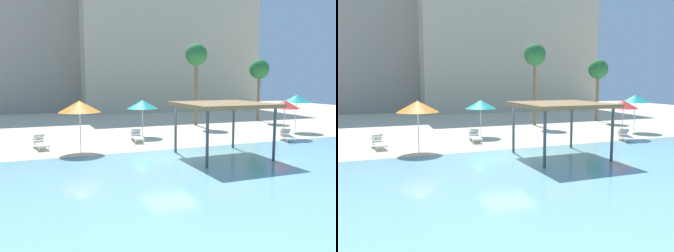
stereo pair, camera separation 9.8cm
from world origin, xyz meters
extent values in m
plane|color=beige|center=(0.00, 0.00, 0.00)|extent=(80.00, 80.00, 0.00)
cube|color=#7AB7C1|center=(0.00, -5.25, 0.02)|extent=(44.00, 13.50, 0.04)
cylinder|color=#42474C|center=(0.61, 0.60, 1.30)|extent=(0.14, 0.14, 2.60)
cylinder|color=#42474C|center=(4.21, 0.60, 1.30)|extent=(0.14, 0.14, 2.60)
cylinder|color=#42474C|center=(0.61, -2.99, 1.30)|extent=(0.14, 0.14, 2.60)
cylinder|color=#42474C|center=(4.21, -2.99, 1.30)|extent=(0.14, 0.14, 2.60)
cube|color=olive|center=(2.41, -1.19, 2.69)|extent=(4.29, 4.29, 0.18)
cylinder|color=silver|center=(0.66, 6.76, 0.98)|extent=(0.06, 0.06, 1.95)
cone|color=teal|center=(0.66, 6.76, 2.25)|extent=(2.18, 2.18, 0.60)
cylinder|color=silver|center=(12.41, 4.74, 1.12)|extent=(0.06, 0.06, 2.24)
cone|color=teal|center=(12.41, 4.74, 2.53)|extent=(2.10, 2.10, 0.58)
cylinder|color=silver|center=(-4.08, 2.95, 1.08)|extent=(0.06, 0.06, 2.17)
cone|color=orange|center=(-4.08, 2.95, 2.48)|extent=(2.30, 2.30, 0.63)
cylinder|color=silver|center=(9.51, 2.62, 1.01)|extent=(0.06, 0.06, 2.02)
cone|color=red|center=(9.51, 2.62, 2.30)|extent=(2.03, 2.03, 0.56)
cylinder|color=white|center=(-0.16, 4.02, 0.11)|extent=(0.05, 0.05, 0.22)
cylinder|color=white|center=(-0.64, 4.09, 0.11)|extent=(0.05, 0.05, 0.22)
cylinder|color=white|center=(0.03, 5.45, 0.11)|extent=(0.05, 0.05, 0.22)
cylinder|color=white|center=(-0.45, 5.51, 0.11)|extent=(0.05, 0.05, 0.22)
cube|color=white|center=(-0.31, 4.77, 0.27)|extent=(0.83, 1.86, 0.10)
cube|color=white|center=(-0.21, 5.50, 0.55)|extent=(0.66, 0.58, 0.40)
cylinder|color=white|center=(-5.74, 3.88, 0.11)|extent=(0.05, 0.05, 0.22)
cylinder|color=white|center=(-6.21, 3.80, 0.11)|extent=(0.05, 0.05, 0.22)
cylinder|color=white|center=(-5.97, 5.30, 0.11)|extent=(0.05, 0.05, 0.22)
cylinder|color=white|center=(-6.45, 5.22, 0.11)|extent=(0.05, 0.05, 0.22)
cube|color=white|center=(-6.09, 4.55, 0.27)|extent=(0.89, 1.87, 0.10)
cube|color=white|center=(-6.21, 5.28, 0.55)|extent=(0.68, 0.60, 0.40)
cylinder|color=white|center=(8.75, 0.61, 0.11)|extent=(0.05, 0.05, 0.22)
cylinder|color=white|center=(8.31, 0.81, 0.11)|extent=(0.05, 0.05, 0.22)
cylinder|color=white|center=(9.34, 1.93, 0.11)|extent=(0.05, 0.05, 0.22)
cylinder|color=white|center=(8.91, 2.12, 0.11)|extent=(0.05, 0.05, 0.22)
cube|color=white|center=(8.83, 1.37, 0.27)|extent=(1.29, 1.89, 0.10)
cube|color=white|center=(9.14, 2.04, 0.55)|extent=(0.76, 0.71, 0.40)
cylinder|color=brown|center=(14.06, 11.77, 2.34)|extent=(0.28, 0.28, 4.69)
sphere|color=#286B33|center=(14.06, 11.77, 5.04)|extent=(1.90, 1.90, 1.90)
cylinder|color=brown|center=(6.89, 11.01, 2.91)|extent=(0.28, 0.28, 5.81)
sphere|color=#286B33|center=(6.89, 11.01, 6.16)|extent=(1.90, 1.90, 1.90)
cube|color=#9E9384|center=(-3.13, 32.51, 9.69)|extent=(19.24, 8.78, 19.37)
cube|color=beige|center=(10.95, 29.80, 8.85)|extent=(23.48, 11.96, 17.70)
camera|label=1|loc=(-6.36, -16.05, 3.82)|focal=36.45mm
camera|label=2|loc=(-6.27, -16.08, 3.82)|focal=36.45mm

